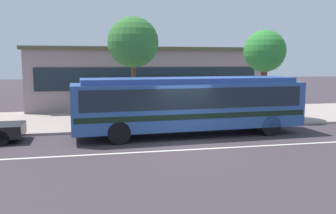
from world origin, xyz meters
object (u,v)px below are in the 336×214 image
at_px(transit_bus, 190,102).
at_px(pedestrian_walking_along_curb, 141,106).
at_px(street_tree_mid_block, 265,52).
at_px(street_tree_near_stop, 133,43).
at_px(pedestrian_waiting_near_sign, 94,109).
at_px(bus_stop_sign, 237,94).

distance_m(transit_bus, pedestrian_walking_along_curb, 3.86).
xyz_separation_m(transit_bus, street_tree_mid_block, (5.51, 3.39, 2.45)).
relative_size(street_tree_near_stop, street_tree_mid_block, 1.12).
bearing_deg(transit_bus, pedestrian_waiting_near_sign, 152.21).
relative_size(pedestrian_walking_along_curb, street_tree_near_stop, 0.28).
bearing_deg(pedestrian_walking_along_curb, street_tree_mid_block, 0.65).
relative_size(pedestrian_walking_along_curb, street_tree_mid_block, 0.32).
bearing_deg(bus_stop_sign, street_tree_mid_block, 33.91).
height_order(pedestrian_walking_along_curb, street_tree_mid_block, street_tree_mid_block).
distance_m(pedestrian_walking_along_curb, street_tree_near_stop, 3.54).
xyz_separation_m(transit_bus, pedestrian_walking_along_curb, (-1.91, 3.31, -0.53)).
bearing_deg(transit_bus, street_tree_near_stop, 120.01).
bearing_deg(pedestrian_waiting_near_sign, street_tree_mid_block, 5.96).
relative_size(transit_bus, pedestrian_walking_along_curb, 6.67).
distance_m(bus_stop_sign, street_tree_mid_block, 3.64).
xyz_separation_m(pedestrian_waiting_near_sign, street_tree_near_stop, (2.23, 1.51, 3.45)).
relative_size(pedestrian_waiting_near_sign, street_tree_near_stop, 0.29).
xyz_separation_m(transit_bus, pedestrian_waiting_near_sign, (-4.46, 2.35, -0.50)).
bearing_deg(pedestrian_walking_along_curb, street_tree_near_stop, 120.32).
bearing_deg(bus_stop_sign, street_tree_near_stop, 159.38).
bearing_deg(pedestrian_waiting_near_sign, bus_stop_sign, -3.96).
distance_m(street_tree_near_stop, street_tree_mid_block, 7.77).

